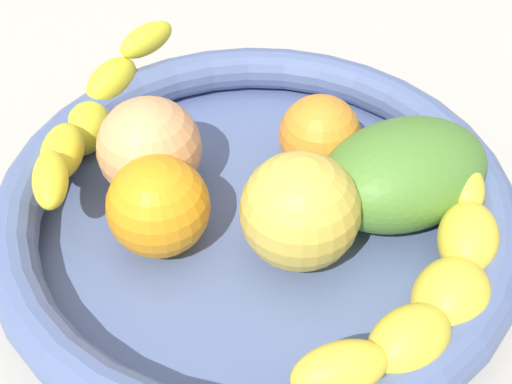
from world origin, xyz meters
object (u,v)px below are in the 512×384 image
Objects in this scene: banana_draped_left at (91,115)px; mango_green at (403,174)px; fruit_bowl at (256,219)px; orange_front at (157,202)px; peach_blush at (150,149)px; orange_mid_left at (320,135)px; banana_draped_right at (435,285)px; apple_yellow at (300,211)px.

banana_draped_left is 1.61× the size of mango_green.
banana_draped_left is 21.84cm from mango_green.
orange_front is at bearing -3.97° from fruit_bowl.
mango_green is 16.55cm from peach_blush.
banana_draped_left is 3.28× the size of orange_mid_left.
banana_draped_right is (-17.49, 19.40, -0.25)cm from banana_draped_left.
apple_yellow reaches higher than banana_draped_left.
fruit_bowl is 14.06cm from banana_draped_left.
orange_mid_left is at bearing -115.89° from apple_yellow.
mango_green is at bearing 159.12° from peach_blush.
orange_front reaches higher than banana_draped_left.
orange_mid_left is (-5.56, -4.43, 2.36)cm from fruit_bowl.
peach_blush reaches higher than mango_green.
fruit_bowl is at bearing 132.80° from banana_draped_left.
apple_yellow reaches higher than orange_front.
banana_draped_right is at bearing 134.34° from peach_blush.
fruit_bowl is at bearing 139.31° from peach_blush.
fruit_bowl is 4.74cm from apple_yellow.
fruit_bowl is 7.49cm from orange_mid_left.
orange_front is 15.70cm from mango_green.
banana_draped_left is 26.12cm from banana_draped_right.
banana_draped_left is 16.02cm from orange_mid_left.
mango_green is at bearing 175.59° from orange_front.
peach_blush is at bearing -44.98° from apple_yellow.
fruit_bowl is 5.25× the size of orange_front.
apple_yellow is 11.28cm from peach_blush.
fruit_bowl is 4.59× the size of apple_yellow.
orange_mid_left is 0.49× the size of mango_green.
banana_draped_left is 10.26cm from orange_front.
fruit_bowl is at bearing -48.83° from banana_draped_right.
fruit_bowl is at bearing -54.63° from apple_yellow.
peach_blush is (7.98, -7.97, -0.20)cm from apple_yellow.
apple_yellow is (-2.03, 2.85, 3.20)cm from fruit_bowl.
orange_mid_left reaches higher than fruit_bowl.
banana_draped_right is 8.60cm from mango_green.
banana_draped_left is 2.68× the size of peach_blush.
orange_front is 8.82cm from apple_yellow.
apple_yellow is 1.06× the size of peach_blush.
mango_green reaches higher than fruit_bowl.
banana_draped_left is at bearing -55.60° from peach_blush.
apple_yellow is at bearing 158.14° from orange_front.
fruit_bowl is 2.91× the size of mango_green.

